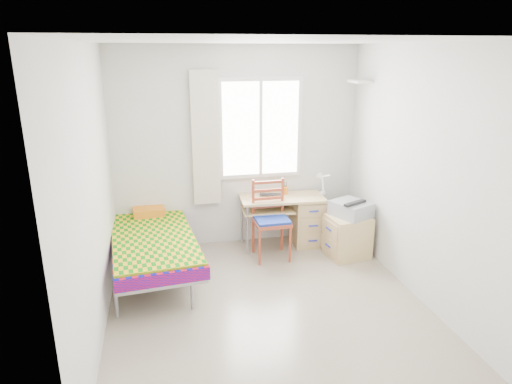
# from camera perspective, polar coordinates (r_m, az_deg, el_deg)

# --- Properties ---
(floor) EXTENTS (3.50, 3.50, 0.00)m
(floor) POSITION_cam_1_polar(r_m,az_deg,el_deg) (4.84, 1.55, -14.12)
(floor) COLOR #BCAD93
(floor) RESTS_ON ground
(ceiling) EXTENTS (3.50, 3.50, 0.00)m
(ceiling) POSITION_cam_1_polar(r_m,az_deg,el_deg) (4.13, 1.86, 18.35)
(ceiling) COLOR white
(ceiling) RESTS_ON wall_back
(wall_back) EXTENTS (3.20, 0.00, 3.20)m
(wall_back) POSITION_cam_1_polar(r_m,az_deg,el_deg) (5.97, -2.31, 5.49)
(wall_back) COLOR silver
(wall_back) RESTS_ON ground
(wall_left) EXTENTS (0.00, 3.50, 3.50)m
(wall_left) POSITION_cam_1_polar(r_m,az_deg,el_deg) (4.24, -19.84, -0.56)
(wall_left) COLOR silver
(wall_left) RESTS_ON ground
(wall_right) EXTENTS (0.00, 3.50, 3.50)m
(wall_right) POSITION_cam_1_polar(r_m,az_deg,el_deg) (4.93, 20.09, 1.85)
(wall_right) COLOR silver
(wall_right) RESTS_ON ground
(window) EXTENTS (1.10, 0.04, 1.30)m
(window) POSITION_cam_1_polar(r_m,az_deg,el_deg) (5.96, 0.57, 7.92)
(window) COLOR white
(window) RESTS_ON wall_back
(curtain) EXTENTS (0.35, 0.05, 1.70)m
(curtain) POSITION_cam_1_polar(r_m,az_deg,el_deg) (5.82, -6.31, 6.59)
(curtain) COLOR beige
(curtain) RESTS_ON wall_back
(floating_shelf) EXTENTS (0.20, 0.32, 0.03)m
(floating_shelf) POSITION_cam_1_polar(r_m,az_deg,el_deg) (5.96, 12.86, 13.32)
(floating_shelf) COLOR white
(floating_shelf) RESTS_ON wall_right
(bed) EXTENTS (1.11, 2.05, 0.85)m
(bed) POSITION_cam_1_polar(r_m,az_deg,el_deg) (5.50, -12.73, -5.66)
(bed) COLOR #9A9BA2
(bed) RESTS_ON floor
(desk) EXTENTS (1.12, 0.56, 0.68)m
(desk) POSITION_cam_1_polar(r_m,az_deg,el_deg) (6.16, 5.79, -3.19)
(desk) COLOR tan
(desk) RESTS_ON floor
(chair) EXTENTS (0.44, 0.44, 0.99)m
(chair) POSITION_cam_1_polar(r_m,az_deg,el_deg) (5.71, 1.89, -2.86)
(chair) COLOR #95361C
(chair) RESTS_ON floor
(cabinet) EXTENTS (0.55, 0.50, 0.54)m
(cabinet) POSITION_cam_1_polar(r_m,az_deg,el_deg) (5.91, 11.34, -5.47)
(cabinet) COLOR tan
(cabinet) RESTS_ON floor
(printer) EXTENTS (0.54, 0.57, 0.19)m
(printer) POSITION_cam_1_polar(r_m,az_deg,el_deg) (5.82, 11.80, -2.02)
(printer) COLOR #9C9EA4
(printer) RESTS_ON cabinet
(laptop) EXTENTS (0.32, 0.25, 0.02)m
(laptop) POSITION_cam_1_polar(r_m,az_deg,el_deg) (5.99, 1.79, -0.48)
(laptop) COLOR black
(laptop) RESTS_ON desk
(pen_cup) EXTENTS (0.08, 0.08, 0.09)m
(pen_cup) POSITION_cam_1_polar(r_m,az_deg,el_deg) (6.10, 3.69, 0.20)
(pen_cup) COLOR orange
(pen_cup) RESTS_ON desk
(task_lamp) EXTENTS (0.21, 0.30, 0.35)m
(task_lamp) POSITION_cam_1_polar(r_m,az_deg,el_deg) (5.98, 8.23, 1.38)
(task_lamp) COLOR white
(task_lamp) RESTS_ON desk
(book) EXTENTS (0.17, 0.22, 0.02)m
(book) POSITION_cam_1_polar(r_m,az_deg,el_deg) (5.98, 1.21, -1.54)
(book) COLOR gray
(book) RESTS_ON desk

